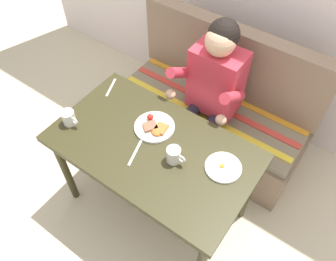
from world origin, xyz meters
TOP-DOWN VIEW (x-y plane):
  - ground_plane at (0.00, 0.00)m, footprint 8.00×8.00m
  - table at (0.00, 0.00)m, footprint 1.20×0.70m
  - couch at (0.00, 0.76)m, footprint 1.44×0.56m
  - person at (0.03, 0.59)m, footprint 0.45×0.61m
  - plate_breakfast at (-0.07, 0.11)m, footprint 0.24×0.24m
  - plate_eggs at (0.40, 0.10)m, footprint 0.20×0.20m
  - coffee_mug at (0.15, -0.01)m, footprint 0.12×0.08m
  - coffee_mug_second at (-0.51, -0.15)m, footprint 0.12×0.08m
  - fork at (-0.52, 0.22)m, footprint 0.07×0.16m
  - knife at (-0.05, -0.09)m, footprint 0.07×0.20m

SIDE VIEW (x-z plane):
  - ground_plane at x=0.00m, z-range 0.00..0.00m
  - couch at x=0.00m, z-range -0.17..0.83m
  - table at x=0.00m, z-range 0.28..1.01m
  - fork at x=-0.52m, z-range 0.73..0.73m
  - knife at x=-0.05m, z-range 0.73..0.73m
  - plate_eggs at x=0.40m, z-range 0.72..0.76m
  - person at x=0.03m, z-range 0.13..1.35m
  - plate_breakfast at x=-0.07m, z-range 0.72..0.77m
  - coffee_mug_second at x=-0.51m, z-range 0.73..0.82m
  - coffee_mug at x=0.15m, z-range 0.73..0.83m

